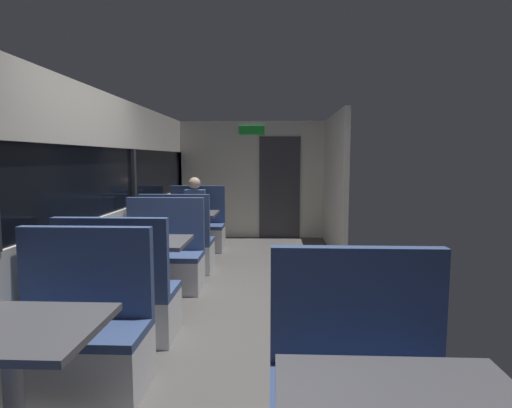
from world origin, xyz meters
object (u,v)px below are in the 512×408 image
Objects in this scene: bench_mid_window_facing_entry at (163,263)px; bench_front_aisle_facing_entry at (361,400)px; dining_table_mid_window at (144,250)px; seated_passenger at (196,220)px; dining_table_near_window at (10,344)px; coffee_cup_primary at (192,211)px; bench_near_window_facing_entry at (78,342)px; bench_far_window_facing_end at (178,248)px; bench_mid_window_facing_end at (120,303)px; dining_table_far_window at (188,219)px; bench_far_window_facing_entry at (197,231)px.

bench_mid_window_facing_entry and bench_front_aisle_facing_entry have the same top height.
seated_passenger reaches higher than dining_table_mid_window.
dining_table_near_window is 10.00× the size of coffee_cup_primary.
bench_near_window_facing_entry and bench_mid_window_facing_entry have the same top height.
dining_table_mid_window is 0.82× the size of bench_front_aisle_facing_entry.
bench_far_window_facing_end is at bearing 90.00° from dining_table_mid_window.
bench_near_window_facing_entry reaches higher than dining_table_mid_window.
dining_table_near_window is 0.82× the size of bench_mid_window_facing_end.
dining_table_mid_window is 2.19m from dining_table_far_window.
bench_mid_window_facing_end is at bearing 142.23° from bench_front_aisle_facing_entry.
bench_mid_window_facing_end is at bearing -90.00° from bench_mid_window_facing_entry.
bench_mid_window_facing_end and bench_far_window_facing_end have the same top height.
bench_far_window_facing_end reaches higher than dining_table_mid_window.
dining_table_mid_window is at bearing -92.66° from coffee_cup_primary.
bench_mid_window_facing_end is 1.00× the size of bench_mid_window_facing_entry.
seated_passenger is (0.00, 0.63, -0.10)m from dining_table_far_window.
bench_far_window_facing_entry is at bearing 90.00° from dining_table_mid_window.
bench_far_window_facing_entry is 0.98m from coffee_cup_primary.
bench_far_window_facing_end is 4.00m from bench_front_aisle_facing_entry.
bench_far_window_facing_entry is (0.00, 2.89, -0.31)m from dining_table_mid_window.
bench_mid_window_facing_entry is 0.79m from bench_far_window_facing_end.
bench_far_window_facing_end and bench_front_aisle_facing_entry have the same top height.
bench_far_window_facing_entry is at bearing 90.00° from bench_mid_window_facing_entry.
bench_far_window_facing_end is (0.00, 0.79, 0.00)m from bench_mid_window_facing_entry.
bench_near_window_facing_entry is 1.00× the size of bench_far_window_facing_end.
bench_mid_window_facing_end is 3.52m from seated_passenger.
dining_table_mid_window is 0.71× the size of seated_passenger.
bench_far_window_facing_entry reaches higher than dining_table_mid_window.
bench_near_window_facing_entry is at bearing -90.00° from dining_table_mid_window.
bench_mid_window_facing_end and bench_front_aisle_facing_entry have the same top height.
bench_far_window_facing_end is (0.00, 1.49, -0.31)m from dining_table_mid_window.
dining_table_mid_window is at bearing 90.00° from bench_near_window_facing_entry.
dining_table_near_window is 1.00× the size of dining_table_far_window.
seated_passenger is at bearing 110.07° from bench_front_aisle_facing_entry.
bench_mid_window_facing_end is at bearing -90.00° from bench_far_window_facing_end.
bench_far_window_facing_end is at bearing -90.00° from seated_passenger.
bench_far_window_facing_entry is (0.00, 2.19, 0.00)m from bench_mid_window_facing_entry.
dining_table_near_window and dining_table_mid_window have the same top height.
seated_passenger is (-1.79, 4.90, 0.21)m from bench_front_aisle_facing_entry.
coffee_cup_primary is at bearing 88.72° from dining_table_near_window.
bench_front_aisle_facing_entry is (1.79, -4.97, 0.00)m from bench_far_window_facing_entry.
bench_far_window_facing_entry is at bearing 90.00° from dining_table_near_window.
bench_mid_window_facing_entry is 3.31m from bench_front_aisle_facing_entry.
seated_passenger is 0.83m from coffee_cup_primary.
dining_table_far_window is (0.00, 1.49, 0.31)m from bench_mid_window_facing_entry.
bench_mid_window_facing_end is at bearing -90.00° from seated_passenger.
bench_mid_window_facing_entry is at bearing -90.00° from bench_far_window_facing_entry.
coffee_cup_primary is (0.09, 1.32, 0.46)m from bench_mid_window_facing_entry.
dining_table_near_window is 1.82m from bench_front_aisle_facing_entry.
bench_far_window_facing_end is 12.22× the size of coffee_cup_primary.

